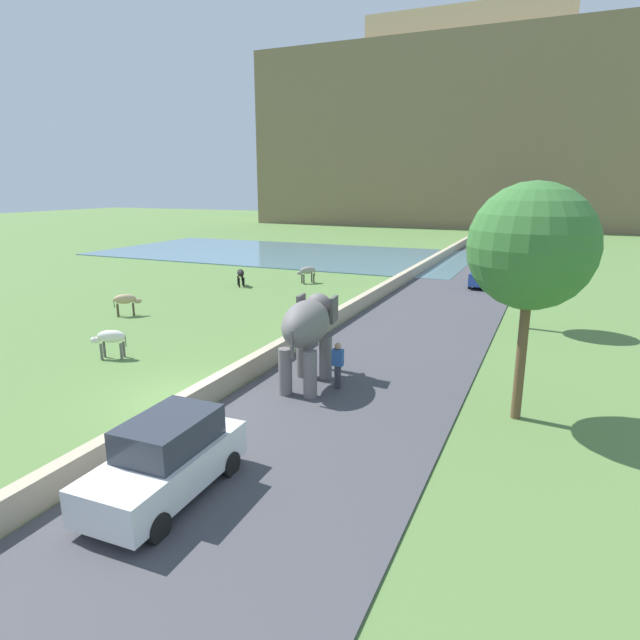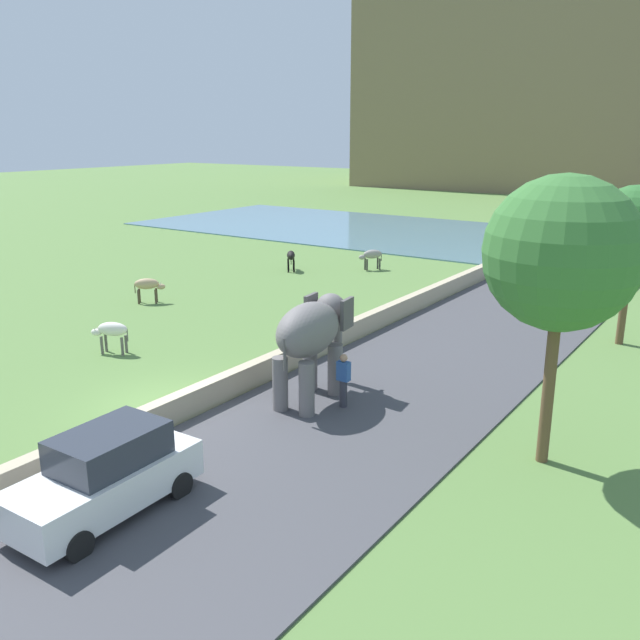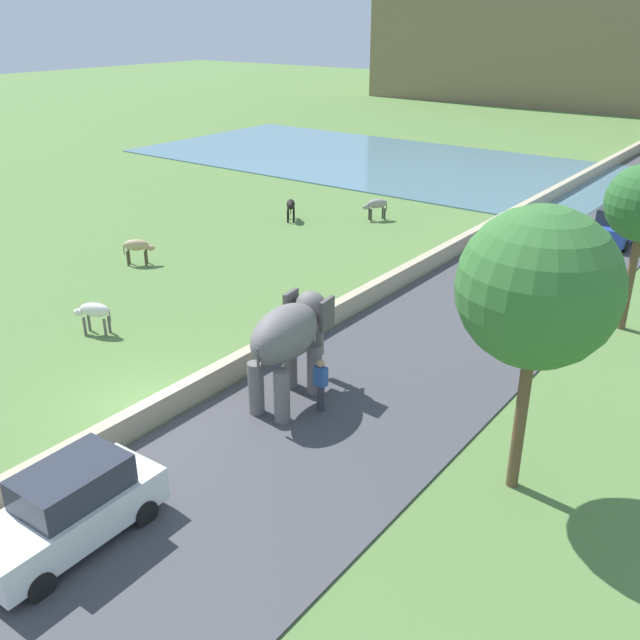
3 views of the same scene
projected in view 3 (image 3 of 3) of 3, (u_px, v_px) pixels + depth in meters
name	position (u px, v px, depth m)	size (l,w,h in m)	color
ground_plane	(142.00, 402.00, 20.10)	(220.00, 220.00, 0.00)	#567A3D
road_surface	(555.00, 256.00, 32.01)	(7.00, 120.00, 0.06)	#424247
barrier_wall	(461.00, 244.00, 32.48)	(0.40, 110.00, 0.75)	tan
lake	(372.00, 160.00, 52.66)	(36.00, 18.00, 0.08)	slate
elephant	(289.00, 337.00, 19.35)	(1.72, 3.55, 2.99)	slate
person_beside_elephant	(321.00, 384.00, 19.26)	(0.36, 0.22, 1.63)	#33333D
car_white	(70.00, 507.00, 14.45)	(1.87, 4.04, 1.80)	white
car_blue	(617.00, 225.00, 33.50)	(1.82, 4.01, 1.80)	#2D4CA8
cow_tan	(137.00, 246.00, 30.68)	(1.26, 1.17, 1.15)	tan
cow_grey	(376.00, 205.00, 37.27)	(1.12, 1.30, 1.15)	gray
cow_white	(94.00, 311.00, 24.04)	(1.40, 0.89, 1.15)	silver
cow_black	(291.00, 205.00, 37.17)	(1.12, 1.30, 1.15)	black
tree_near	(538.00, 288.00, 14.56)	(3.48, 3.48, 6.77)	brown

